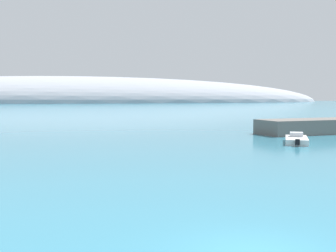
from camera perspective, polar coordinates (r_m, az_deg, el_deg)
name	(u,v)px	position (r m, az deg, el deg)	size (l,w,h in m)	color
distant_ridge	(68,103)	(258.49, -13.23, 3.07)	(321.12, 67.63, 31.23)	#999EA8
motorboat_white_foreground	(297,140)	(39.34, 16.88, -1.77)	(3.93, 5.27, 0.92)	white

